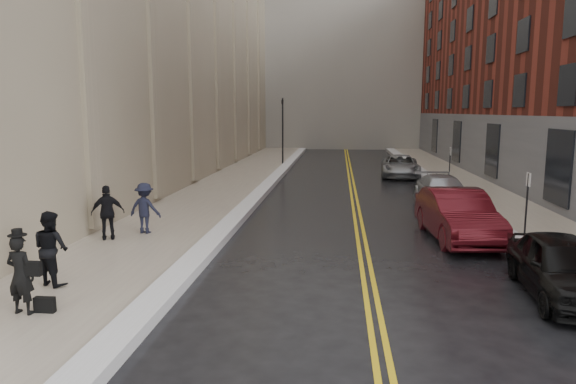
% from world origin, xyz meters
% --- Properties ---
extents(ground, '(160.00, 160.00, 0.00)m').
position_xyz_m(ground, '(0.00, 0.00, 0.00)').
color(ground, black).
rests_on(ground, ground).
extents(sidewalk_left, '(4.00, 64.00, 0.15)m').
position_xyz_m(sidewalk_left, '(-4.50, 16.00, 0.07)').
color(sidewalk_left, gray).
rests_on(sidewalk_left, ground).
extents(sidewalk_right, '(3.00, 64.00, 0.15)m').
position_xyz_m(sidewalk_right, '(9.00, 16.00, 0.07)').
color(sidewalk_right, gray).
rests_on(sidewalk_right, ground).
extents(lane_stripe_a, '(0.12, 64.00, 0.01)m').
position_xyz_m(lane_stripe_a, '(2.38, 16.00, 0.00)').
color(lane_stripe_a, gold).
rests_on(lane_stripe_a, ground).
extents(lane_stripe_b, '(0.12, 64.00, 0.01)m').
position_xyz_m(lane_stripe_b, '(2.62, 16.00, 0.00)').
color(lane_stripe_b, gold).
rests_on(lane_stripe_b, ground).
extents(snow_ridge_left, '(0.70, 60.80, 0.26)m').
position_xyz_m(snow_ridge_left, '(-2.20, 16.00, 0.13)').
color(snow_ridge_left, white).
rests_on(snow_ridge_left, ground).
extents(snow_ridge_right, '(0.85, 60.80, 0.30)m').
position_xyz_m(snow_ridge_right, '(7.15, 16.00, 0.15)').
color(snow_ridge_right, white).
rests_on(snow_ridge_right, ground).
extents(traffic_signal, '(0.18, 0.15, 5.20)m').
position_xyz_m(traffic_signal, '(-2.60, 30.00, 3.08)').
color(traffic_signal, black).
rests_on(traffic_signal, ground).
extents(parking_sign_near, '(0.06, 0.35, 2.23)m').
position_xyz_m(parking_sign_near, '(7.90, 8.00, 1.36)').
color(parking_sign_near, black).
rests_on(parking_sign_near, ground).
extents(parking_sign_far, '(0.06, 0.35, 2.23)m').
position_xyz_m(parking_sign_far, '(7.90, 20.00, 1.36)').
color(parking_sign_far, black).
rests_on(parking_sign_far, ground).
extents(car_black, '(1.98, 4.33, 1.44)m').
position_xyz_m(car_black, '(6.80, 2.43, 0.72)').
color(car_black, black).
rests_on(car_black, ground).
extents(car_maroon, '(2.11, 5.14, 1.66)m').
position_xyz_m(car_maroon, '(5.63, 7.70, 0.83)').
color(car_maroon, '#460C13').
rests_on(car_maroon, ground).
extents(car_silver_near, '(2.18, 4.85, 1.38)m').
position_xyz_m(car_silver_near, '(6.30, 13.57, 0.69)').
color(car_silver_near, '#9A9CA1').
rests_on(car_silver_near, ground).
extents(car_silver_far, '(2.68, 5.24, 1.42)m').
position_xyz_m(car_silver_far, '(5.67, 24.16, 0.71)').
color(car_silver_far, gray).
rests_on(car_silver_far, ground).
extents(pedestrian_main, '(0.63, 0.46, 1.62)m').
position_xyz_m(pedestrian_main, '(-4.61, 0.00, 0.96)').
color(pedestrian_main, black).
rests_on(pedestrian_main, sidewalk_left).
extents(pedestrian_a, '(1.06, 0.96, 1.77)m').
position_xyz_m(pedestrian_a, '(-4.98, 1.75, 1.03)').
color(pedestrian_a, black).
rests_on(pedestrian_a, sidewalk_left).
extents(pedestrian_b, '(1.18, 0.78, 1.70)m').
position_xyz_m(pedestrian_b, '(-4.73, 7.00, 1.00)').
color(pedestrian_b, black).
rests_on(pedestrian_b, sidewalk_left).
extents(pedestrian_c, '(1.10, 0.81, 1.74)m').
position_xyz_m(pedestrian_c, '(-5.57, 6.03, 1.02)').
color(pedestrian_c, black).
rests_on(pedestrian_c, sidewalk_left).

